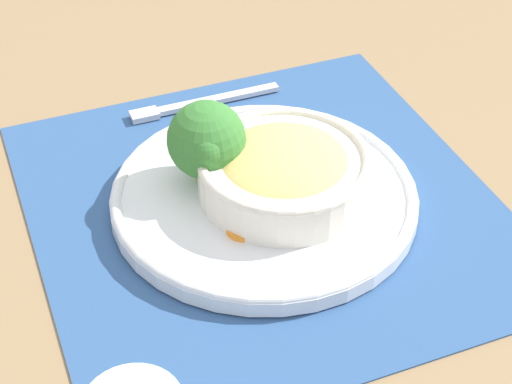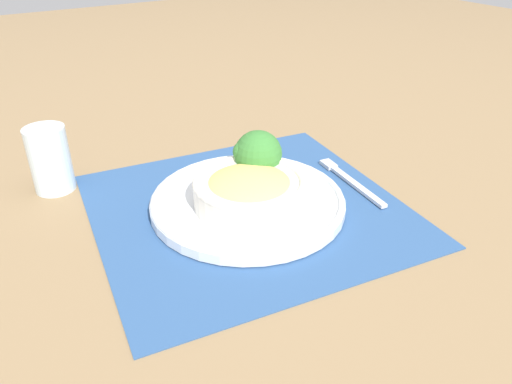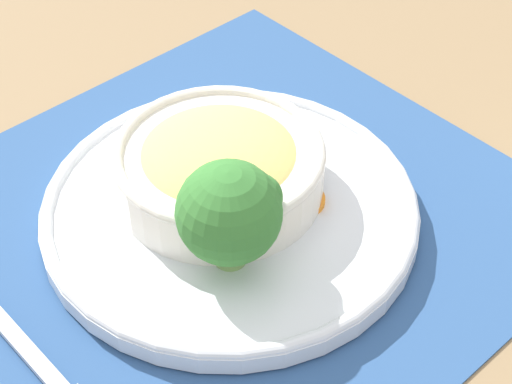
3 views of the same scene
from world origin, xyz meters
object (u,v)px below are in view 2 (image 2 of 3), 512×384
at_px(broccoli_floret, 258,154).
at_px(fork, 346,177).
at_px(bowl, 249,190).
at_px(water_glass, 51,163).

height_order(broccoli_floret, fork, broccoli_floret).
bearing_deg(bowl, broccoli_floret, 48.65).
relative_size(water_glass, fork, 0.61).
distance_m(bowl, water_glass, 0.35).
bearing_deg(fork, bowl, -170.85).
distance_m(broccoli_floret, fork, 0.17).
xyz_separation_m(water_glass, fork, (0.44, -0.24, -0.04)).
relative_size(broccoli_floret, water_glass, 0.80).
bearing_deg(water_glass, fork, -28.52).
bearing_deg(broccoli_floret, fork, -18.18).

